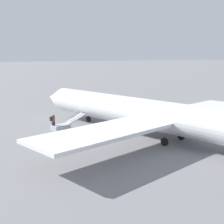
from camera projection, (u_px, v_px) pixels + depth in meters
ground_plane at (149, 137)px, 29.69m from camera, size 600.00×600.00×0.00m
airplane_main at (158, 116)px, 28.55m from camera, size 33.78×26.25×7.38m
boarding_stairs at (64, 125)px, 32.79m from camera, size 2.12×4.14×1.79m
passenger at (53, 120)px, 32.17m from camera, size 0.42×0.56×1.74m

